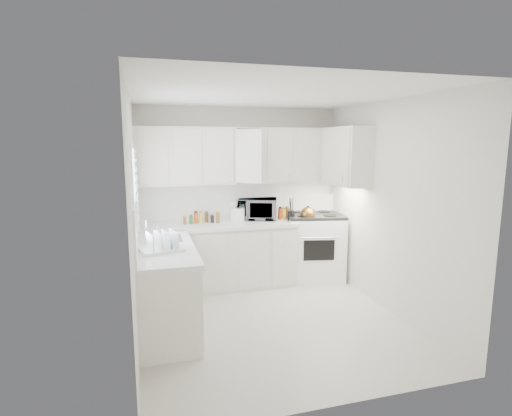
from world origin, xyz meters
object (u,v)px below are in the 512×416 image
object	(u,v)px
tea_kettle	(308,213)
utensil_crock	(291,209)
stove	(314,237)
rice_cooker	(238,213)
microwave	(258,207)
dish_rack	(161,240)

from	to	relation	value
tea_kettle	utensil_crock	distance (m)	0.25
stove	rice_cooker	distance (m)	1.25
stove	tea_kettle	bearing A→B (deg)	-127.08
utensil_crock	microwave	bearing A→B (deg)	150.76
tea_kettle	utensil_crock	bearing A→B (deg)	141.90
stove	tea_kettle	distance (m)	0.48
stove	dish_rack	size ratio (longest dim) A/B	3.00
microwave	utensil_crock	size ratio (longest dim) A/B	1.62
tea_kettle	rice_cooker	distance (m)	1.03
stove	dish_rack	xyz separation A→B (m)	(-2.33, -1.27, 0.42)
microwave	utensil_crock	world-z (taller)	microwave
stove	utensil_crock	xyz separation A→B (m)	(-0.41, -0.09, 0.48)
rice_cooker	utensil_crock	xyz separation A→B (m)	(0.76, -0.22, 0.06)
rice_cooker	dish_rack	xyz separation A→B (m)	(-1.16, -1.40, 0.01)
stove	rice_cooker	size ratio (longest dim) A/B	5.79
microwave	rice_cooker	distance (m)	0.32
tea_kettle	microwave	distance (m)	0.75
rice_cooker	utensil_crock	bearing A→B (deg)	-6.40
microwave	utensil_crock	bearing A→B (deg)	-10.75
utensil_crock	dish_rack	world-z (taller)	utensil_crock
stove	utensil_crock	size ratio (longest dim) A/B	3.73
stove	tea_kettle	world-z (taller)	stove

